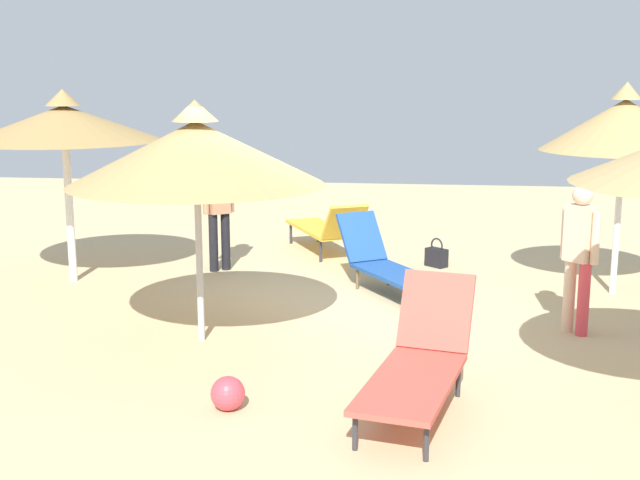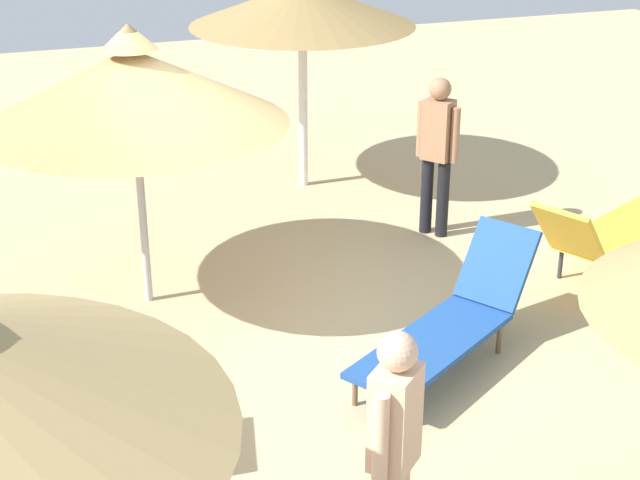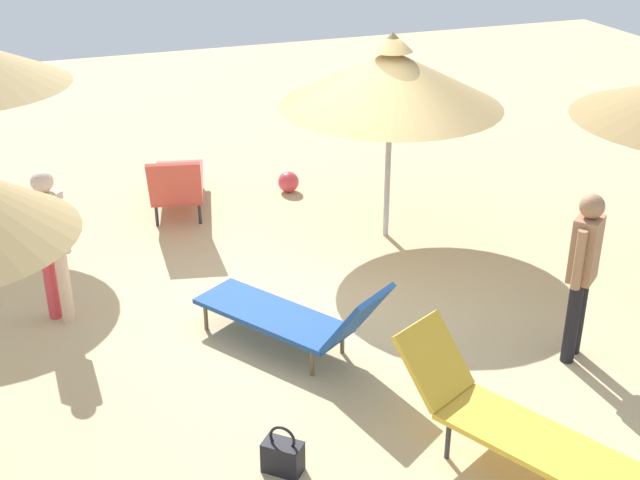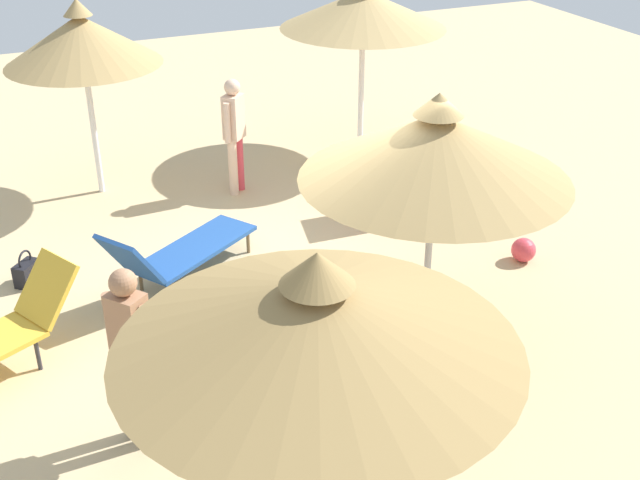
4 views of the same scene
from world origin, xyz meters
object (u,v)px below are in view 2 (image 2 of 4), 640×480
(parasol_umbrella_near_left, at_px, (132,87))
(person_standing_near_left, at_px, (437,146))
(lounge_chair_center, at_px, (610,230))
(parasol_umbrella_near_right, at_px, (302,4))
(person_standing_far_left, at_px, (394,445))
(lounge_chair_far_right, at_px, (452,320))

(parasol_umbrella_near_left, xyz_separation_m, person_standing_near_left, (3.16, 0.58, -1.05))
(lounge_chair_center, height_order, person_standing_near_left, person_standing_near_left)
(parasol_umbrella_near_right, xyz_separation_m, person_standing_near_left, (0.87, -1.87, -1.19))
(lounge_chair_center, bearing_deg, parasol_umbrella_near_left, 169.16)
(parasol_umbrella_near_right, height_order, lounge_chair_center, parasol_umbrella_near_right)
(parasol_umbrella_near_right, bearing_deg, parasol_umbrella_near_left, -133.20)
(person_standing_far_left, distance_m, person_standing_near_left, 5.21)
(parasol_umbrella_near_right, bearing_deg, person_standing_near_left, -65.04)
(parasol_umbrella_near_right, bearing_deg, lounge_chair_center, -57.65)
(parasol_umbrella_near_right, height_order, lounge_chair_far_right, parasol_umbrella_near_right)
(lounge_chair_center, distance_m, person_standing_near_left, 1.94)
(lounge_chair_center, bearing_deg, lounge_chair_far_right, -153.98)
(parasol_umbrella_near_left, bearing_deg, lounge_chair_center, -10.84)
(parasol_umbrella_near_left, bearing_deg, lounge_chair_far_right, -41.41)
(parasol_umbrella_near_left, distance_m, lounge_chair_center, 4.72)
(lounge_chair_far_right, bearing_deg, lounge_chair_center, 26.02)
(lounge_chair_center, height_order, person_standing_far_left, person_standing_far_left)
(parasol_umbrella_near_right, distance_m, lounge_chair_center, 4.25)
(lounge_chair_far_right, distance_m, lounge_chair_center, 2.45)
(parasol_umbrella_near_left, distance_m, lounge_chair_far_right, 3.32)
(lounge_chair_far_right, xyz_separation_m, person_standing_far_left, (-1.41, -2.13, 0.56))
(parasol_umbrella_near_right, relative_size, lounge_chair_center, 1.18)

